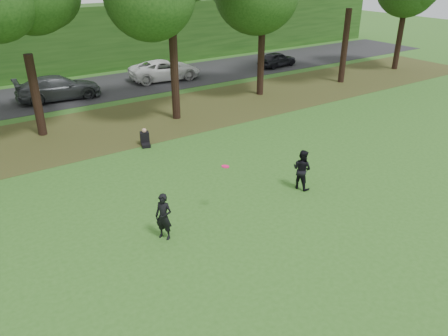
# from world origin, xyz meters

# --- Properties ---
(ground) EXTENTS (120.00, 120.00, 0.00)m
(ground) POSITION_xyz_m (0.00, 0.00, 0.00)
(ground) COLOR #2C5A1C
(ground) RESTS_ON ground
(leaf_litter) EXTENTS (60.00, 7.00, 0.01)m
(leaf_litter) POSITION_xyz_m (0.00, 13.00, 0.01)
(leaf_litter) COLOR #4A361A
(leaf_litter) RESTS_ON ground
(street) EXTENTS (70.00, 7.00, 0.02)m
(street) POSITION_xyz_m (0.00, 21.00, 0.01)
(street) COLOR black
(street) RESTS_ON ground
(far_hedge) EXTENTS (70.00, 3.00, 5.00)m
(far_hedge) POSITION_xyz_m (0.00, 27.00, 2.50)
(far_hedge) COLOR #193E11
(far_hedge) RESTS_ON ground
(player_left) EXTENTS (0.64, 0.70, 1.60)m
(player_left) POSITION_xyz_m (-2.02, 1.99, 0.80)
(player_left) COLOR black
(player_left) RESTS_ON ground
(player_right) EXTENTS (0.79, 0.92, 1.62)m
(player_right) POSITION_xyz_m (4.03, 2.07, 0.81)
(player_right) COLOR black
(player_right) RESTS_ON ground
(parked_cars) EXTENTS (39.71, 3.64, 1.52)m
(parked_cars) POSITION_xyz_m (0.15, 20.07, 0.73)
(parked_cars) COLOR black
(parked_cars) RESTS_ON street
(frisbee) EXTENTS (0.33, 0.33, 0.06)m
(frisbee) POSITION_xyz_m (0.47, 2.15, 1.85)
(frisbee) COLOR #FF1565
(frisbee) RESTS_ON ground
(seated_person) EXTENTS (0.61, 0.82, 0.83)m
(seated_person) POSITION_xyz_m (0.81, 9.62, 0.31)
(seated_person) COLOR black
(seated_person) RESTS_ON ground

